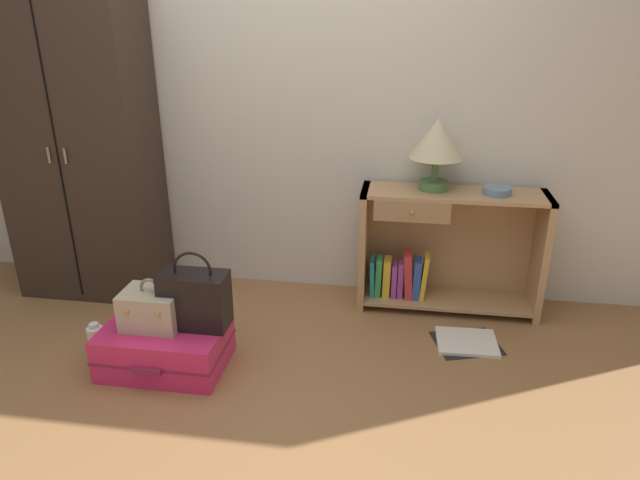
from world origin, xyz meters
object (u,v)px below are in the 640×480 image
(suitcase_large, at_px, (165,346))
(open_book_on_floor, at_px, (467,342))
(table_lamp, at_px, (437,142))
(train_case, at_px, (152,308))
(bowl, at_px, (497,191))
(handbag, at_px, (195,299))
(bookshelf, at_px, (441,251))
(wardrobe, at_px, (80,146))
(bottle, at_px, (97,342))

(suitcase_large, bearing_deg, open_book_on_floor, 16.13)
(table_lamp, bearing_deg, train_case, -147.37)
(bowl, relative_size, train_case, 0.56)
(handbag, bearing_deg, bookshelf, 34.00)
(table_lamp, height_order, train_case, table_lamp)
(wardrobe, bearing_deg, bottle, -62.57)
(bookshelf, distance_m, open_book_on_floor, 0.58)
(table_lamp, xyz_separation_m, train_case, (-1.37, -0.88, -0.69))
(bowl, bearing_deg, open_book_on_floor, -107.41)
(suitcase_large, bearing_deg, table_lamp, 33.96)
(bottle, bearing_deg, bookshelf, 25.88)
(suitcase_large, distance_m, open_book_on_floor, 1.61)
(suitcase_large, bearing_deg, bottle, 178.08)
(table_lamp, height_order, handbag, table_lamp)
(bookshelf, height_order, bowl, bowl)
(table_lamp, distance_m, open_book_on_floor, 1.12)
(handbag, distance_m, bottle, 0.62)
(table_lamp, xyz_separation_m, bowl, (0.35, -0.04, -0.26))
(bookshelf, height_order, suitcase_large, bookshelf)
(train_case, height_order, open_book_on_floor, train_case)
(bookshelf, relative_size, bowl, 6.67)
(wardrobe, xyz_separation_m, train_case, (0.74, -0.78, -0.61))
(table_lamp, bearing_deg, suitcase_large, -146.04)
(bowl, bearing_deg, table_lamp, 174.03)
(open_book_on_floor, bearing_deg, bottle, -167.34)
(wardrobe, xyz_separation_m, suitcase_large, (0.79, -0.80, -0.82))
(bowl, distance_m, train_case, 1.96)
(open_book_on_floor, bearing_deg, handbag, -163.84)
(table_lamp, relative_size, handbag, 1.02)
(suitcase_large, height_order, bottle, suitcase_large)
(wardrobe, bearing_deg, train_case, -46.58)
(suitcase_large, relative_size, train_case, 2.14)
(bookshelf, xyz_separation_m, bottle, (-1.78, -0.86, -0.27))
(bookshelf, relative_size, suitcase_large, 1.73)
(bowl, bearing_deg, bottle, -157.79)
(wardrobe, distance_m, open_book_on_floor, 2.53)
(bookshelf, bearing_deg, handbag, -146.00)
(suitcase_large, distance_m, handbag, 0.31)
(bowl, height_order, open_book_on_floor, bowl)
(train_case, distance_m, bottle, 0.41)
(open_book_on_floor, bearing_deg, bowl, 72.59)
(handbag, bearing_deg, table_lamp, 36.06)
(suitcase_large, bearing_deg, bowl, 27.04)
(bowl, height_order, suitcase_large, bowl)
(suitcase_large, distance_m, train_case, 0.22)
(bookshelf, height_order, handbag, bookshelf)
(wardrobe, height_order, open_book_on_floor, wardrobe)
(bookshelf, bearing_deg, bowl, -4.63)
(table_lamp, distance_m, bowl, 0.44)
(open_book_on_floor, bearing_deg, bookshelf, 109.42)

